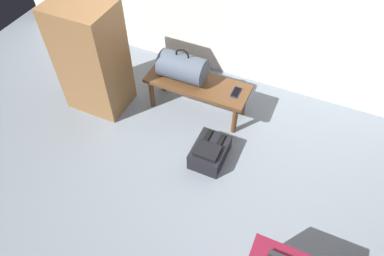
{
  "coord_description": "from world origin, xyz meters",
  "views": [
    {
      "loc": [
        0.54,
        -1.41,
        2.59
      ],
      "look_at": [
        -0.28,
        0.43,
        0.25
      ],
      "focal_mm": 32.72,
      "sensor_mm": 36.0,
      "label": 1
    }
  ],
  "objects_px": {
    "bench": "(197,87)",
    "backpack_dark": "(210,152)",
    "side_cabinet": "(92,58)",
    "duffel_bag_slate": "(183,67)",
    "cell_phone": "(236,92)"
  },
  "relations": [
    {
      "from": "side_cabinet",
      "to": "duffel_bag_slate",
      "type": "bearing_deg",
      "value": 20.28
    },
    {
      "from": "bench",
      "to": "backpack_dark",
      "type": "relative_size",
      "value": 2.63
    },
    {
      "from": "backpack_dark",
      "to": "side_cabinet",
      "type": "distance_m",
      "value": 1.4
    },
    {
      "from": "bench",
      "to": "cell_phone",
      "type": "bearing_deg",
      "value": 2.67
    },
    {
      "from": "backpack_dark",
      "to": "side_cabinet",
      "type": "bearing_deg",
      "value": 169.84
    },
    {
      "from": "duffel_bag_slate",
      "to": "cell_phone",
      "type": "distance_m",
      "value": 0.55
    },
    {
      "from": "cell_phone",
      "to": "backpack_dark",
      "type": "xyz_separation_m",
      "value": [
        -0.03,
        -0.54,
        -0.27
      ]
    },
    {
      "from": "backpack_dark",
      "to": "side_cabinet",
      "type": "relative_size",
      "value": 0.35
    },
    {
      "from": "duffel_bag_slate",
      "to": "backpack_dark",
      "type": "xyz_separation_m",
      "value": [
        0.51,
        -0.53,
        -0.4
      ]
    },
    {
      "from": "bench",
      "to": "duffel_bag_slate",
      "type": "xyz_separation_m",
      "value": [
        -0.15,
        0.0,
        0.19
      ]
    },
    {
      "from": "cell_phone",
      "to": "backpack_dark",
      "type": "height_order",
      "value": "cell_phone"
    },
    {
      "from": "duffel_bag_slate",
      "to": "side_cabinet",
      "type": "bearing_deg",
      "value": -159.72
    },
    {
      "from": "bench",
      "to": "backpack_dark",
      "type": "xyz_separation_m",
      "value": [
        0.35,
        -0.53,
        -0.21
      ]
    },
    {
      "from": "backpack_dark",
      "to": "duffel_bag_slate",
      "type": "bearing_deg",
      "value": 133.84
    },
    {
      "from": "cell_phone",
      "to": "bench",
      "type": "bearing_deg",
      "value": -177.33
    }
  ]
}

